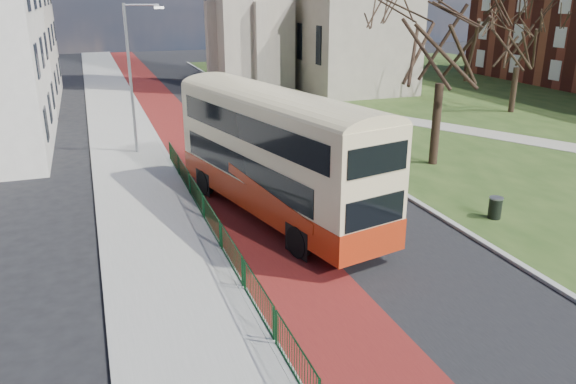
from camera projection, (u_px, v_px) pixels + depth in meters
name	position (u px, v px, depth m)	size (l,w,h in m)	color
ground	(345.00, 289.00, 17.20)	(160.00, 160.00, 0.00)	black
road_carriageway	(232.00, 137.00, 35.44)	(9.00, 120.00, 0.01)	black
bus_lane	(189.00, 141.00, 34.59)	(3.40, 120.00, 0.01)	#591414
pavement_west	(125.00, 145.00, 33.37)	(4.00, 120.00, 0.12)	gray
kerb_west	(159.00, 142.00, 34.00)	(0.25, 120.00, 0.13)	#999993
kerb_east	(289.00, 125.00, 38.66)	(0.25, 80.00, 0.13)	#999993
grass_green	(523.00, 107.00, 44.98)	(40.00, 80.00, 0.04)	#274117
pedestrian_railing	(220.00, 235.00, 19.64)	(0.07, 24.00, 1.12)	#0B3417
streetlamp	(133.00, 72.00, 30.29)	(2.13, 0.18, 8.00)	gray
bus	(275.00, 149.00, 21.86)	(5.35, 12.16, 4.95)	#A3290F
winter_tree_near	(446.00, 15.00, 27.34)	(9.28, 9.28, 10.89)	black
winter_tree_far	(521.00, 31.00, 40.99)	(6.89, 6.89, 8.62)	#2F2217
litter_bin	(495.00, 208.00, 22.39)	(0.72, 0.72, 0.88)	black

